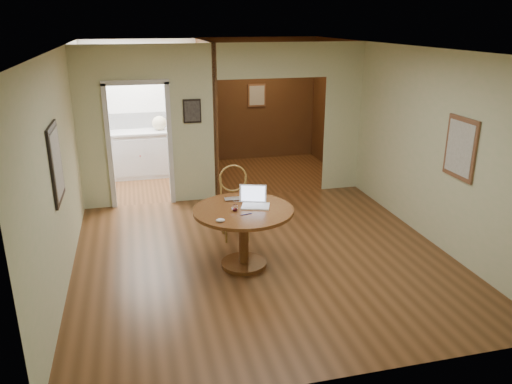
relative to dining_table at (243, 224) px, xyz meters
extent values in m
plane|color=#4F2F16|center=(0.31, 0.16, -0.59)|extent=(5.00, 5.00, 0.00)
plane|color=silver|center=(0.31, 0.16, 2.11)|extent=(5.00, 5.00, 0.00)
plane|color=beige|center=(0.31, -2.34, 0.76)|extent=(5.00, 0.00, 5.00)
plane|color=beige|center=(-2.19, 0.16, 0.76)|extent=(0.00, 5.00, 5.00)
plane|color=beige|center=(2.81, 0.16, 0.76)|extent=(0.00, 5.00, 5.00)
cube|color=beige|center=(-1.94, 2.66, 0.76)|extent=(0.50, 2.70, 0.04)
cube|color=beige|center=(-0.29, 2.66, 0.76)|extent=(0.80, 2.70, 0.04)
cube|color=beige|center=(2.46, 2.66, 0.76)|extent=(0.70, 2.70, 0.04)
plane|color=white|center=(-1.04, 4.66, 0.76)|extent=(2.70, 0.00, 2.70)
plane|color=#391810|center=(1.46, 5.16, 0.76)|extent=(2.70, 0.00, 2.70)
cube|color=#391810|center=(0.11, 3.91, 0.76)|extent=(0.08, 2.50, 2.70)
cube|color=black|center=(-2.17, 0.16, 0.91)|extent=(0.03, 0.70, 0.90)
cube|color=brown|center=(2.79, -0.34, 0.91)|extent=(0.03, 0.60, 0.80)
cube|color=black|center=(-0.29, 2.64, 1.01)|extent=(0.30, 0.03, 0.40)
cube|color=beige|center=(1.46, 5.14, 0.86)|extent=(0.40, 0.03, 0.50)
cube|color=white|center=(-1.04, 4.65, 0.51)|extent=(2.00, 0.02, 0.32)
cylinder|color=brown|center=(0.00, 0.00, -0.56)|extent=(0.60, 0.60, 0.05)
cylinder|color=brown|center=(0.00, 0.00, -0.20)|extent=(0.13, 0.13, 0.69)
cylinder|color=brown|center=(0.00, 0.00, 0.19)|extent=(1.28, 1.28, 0.04)
cylinder|color=#A87B3B|center=(0.08, 0.91, -0.10)|extent=(0.48, 0.48, 0.03)
cylinder|color=#A87B3B|center=(-0.09, 0.75, -0.35)|extent=(0.03, 0.03, 0.49)
cylinder|color=#A87B3B|center=(0.23, 0.74, -0.35)|extent=(0.03, 0.03, 0.49)
cylinder|color=#A87B3B|center=(-0.07, 1.08, -0.35)|extent=(0.03, 0.03, 0.49)
cylinder|color=#A87B3B|center=(0.25, 1.06, -0.35)|extent=(0.03, 0.03, 0.49)
cylinder|color=#A87B3B|center=(-0.10, 1.08, 0.10)|extent=(0.03, 0.03, 0.39)
cylinder|color=#A87B3B|center=(0.27, 1.06, 0.10)|extent=(0.03, 0.03, 0.39)
torus|color=#A87B3B|center=(0.09, 1.08, 0.27)|extent=(0.42, 0.05, 0.42)
cube|color=white|center=(0.17, 0.04, 0.22)|extent=(0.41, 0.34, 0.02)
cube|color=silver|center=(0.17, 0.01, 0.22)|extent=(0.32, 0.22, 0.00)
cube|color=white|center=(0.17, 0.18, 0.34)|extent=(0.35, 0.17, 0.23)
cube|color=#97A2C0|center=(0.17, 0.18, 0.34)|extent=(0.30, 0.14, 0.19)
imported|color=silver|center=(-0.02, 0.31, 0.22)|extent=(0.31, 0.21, 0.02)
ellipsoid|color=white|center=(-0.36, -0.36, 0.23)|extent=(0.12, 0.07, 0.05)
cylinder|color=#0B1452|center=(-0.01, -0.20, 0.21)|extent=(0.15, 0.04, 0.01)
cube|color=silver|center=(-1.04, 4.36, -0.14)|extent=(2.00, 0.55, 0.90)
cube|color=silver|center=(-1.04, 4.36, 0.33)|extent=(2.06, 0.60, 0.04)
sphere|color=#B20C0C|center=(-1.19, 4.07, -0.09)|extent=(0.03, 0.03, 0.03)
sphere|color=#B20C0C|center=(-0.19, 4.07, -0.09)|extent=(0.03, 0.03, 0.03)
ellipsoid|color=beige|center=(-0.76, 4.36, 0.49)|extent=(0.32, 0.28, 0.29)
camera|label=1|loc=(-1.26, -5.75, 2.48)|focal=35.00mm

